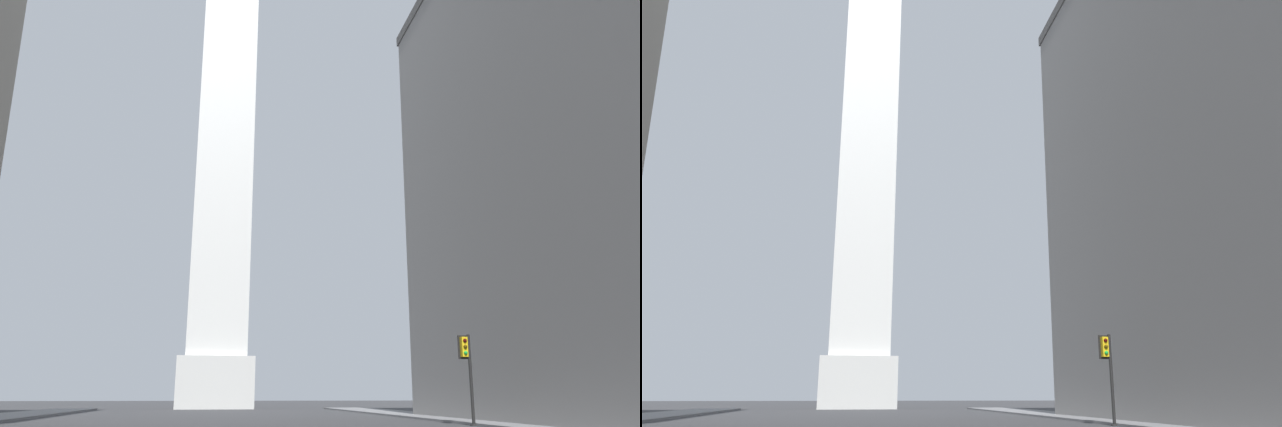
{
  "view_description": "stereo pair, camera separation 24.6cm",
  "coord_description": "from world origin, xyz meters",
  "views": [
    {
      "loc": [
        -1.21,
        -1.95,
        1.61
      ],
      "look_at": [
        8.25,
        51.14,
        17.37
      ],
      "focal_mm": 35.0,
      "sensor_mm": 36.0,
      "label": 1
    },
    {
      "loc": [
        -0.96,
        -1.99,
        1.61
      ],
      "look_at": [
        8.25,
        51.14,
        17.37
      ],
      "focal_mm": 35.0,
      "sensor_mm": 36.0,
      "label": 2
    }
  ],
  "objects": [
    {
      "name": "traffic_light_mid_right",
      "position": [
        13.26,
        31.98,
        3.27
      ],
      "size": [
        0.78,
        0.5,
        4.94
      ],
      "color": "black",
      "rests_on": "ground_plane"
    },
    {
      "name": "obelisk",
      "position": [
        0.0,
        81.01,
        39.5
      ],
      "size": [
        9.44,
        9.44,
        82.12
      ],
      "color": "silver",
      "rests_on": "ground_plane"
    },
    {
      "name": "sidewalk_right",
      "position": [
        15.96,
        29.16,
        0.07
      ],
      "size": [
        5.0,
        97.21,
        0.15
      ],
      "primitive_type": "cube",
      "color": "slate",
      "rests_on": "ground_plane"
    }
  ]
}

